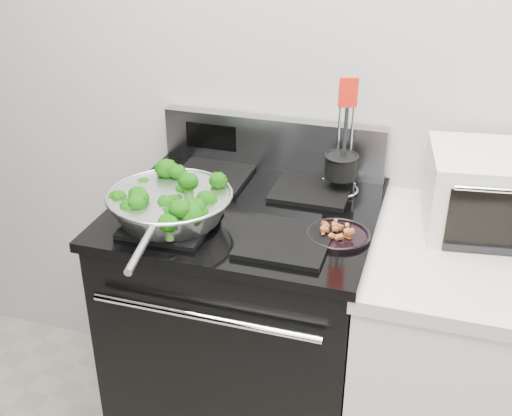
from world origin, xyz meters
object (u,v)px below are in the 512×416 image
at_px(skillet, 170,205).
at_px(bacon_plate, 338,232).
at_px(gas_range, 247,328).
at_px(utensil_holder, 341,172).
at_px(toaster_oven, 501,192).

relative_size(skillet, bacon_plate, 3.24).
bearing_deg(bacon_plate, gas_range, 162.05).
distance_m(gas_range, skillet, 0.57).
height_order(utensil_holder, toaster_oven, utensil_holder).
bearing_deg(skillet, toaster_oven, 8.06).
bearing_deg(gas_range, utensil_holder, 36.67).
xyz_separation_m(gas_range, utensil_holder, (0.25, 0.19, 0.53)).
height_order(gas_range, utensil_holder, utensil_holder).
height_order(skillet, utensil_holder, utensil_holder).
height_order(gas_range, toaster_oven, toaster_oven).
height_order(gas_range, skillet, gas_range).
bearing_deg(skillet, gas_range, 30.81).
bearing_deg(toaster_oven, gas_range, -176.79).
relative_size(skillet, utensil_holder, 1.53).
bearing_deg(skillet, bacon_plate, -3.38).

